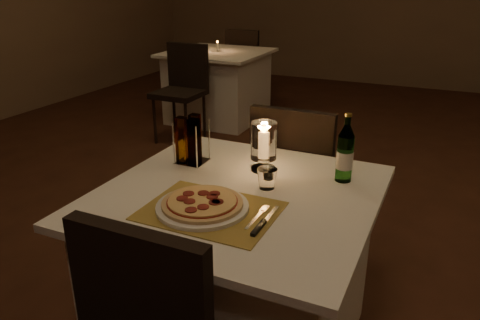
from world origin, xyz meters
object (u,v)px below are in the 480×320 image
at_px(main_table, 238,274).
at_px(pizza, 202,202).
at_px(tumbler, 267,178).
at_px(hurricane_candle, 264,142).
at_px(plate, 202,207).
at_px(neighbor_table_left, 218,86).
at_px(water_bottle, 345,154).
at_px(chair_far, 296,171).

distance_m(main_table, pizza, 0.44).
relative_size(tumbler, hurricane_candle, 0.38).
height_order(plate, tumbler, tumbler).
bearing_deg(tumbler, hurricane_candle, 116.53).
xyz_separation_m(plate, neighbor_table_left, (-1.59, 3.19, -0.38)).
distance_m(hurricane_candle, neighbor_table_left, 3.26).
bearing_deg(neighbor_table_left, pizza, -63.53).
relative_size(main_table, hurricane_candle, 4.89).
bearing_deg(main_table, neighbor_table_left, 118.56).
relative_size(pizza, tumbler, 3.61).
bearing_deg(pizza, tumbler, 62.21).
bearing_deg(plate, tumbler, 62.22).
xyz_separation_m(main_table, neighbor_table_left, (-1.64, 3.01, 0.00)).
distance_m(plate, hurricane_candle, 0.43).
xyz_separation_m(main_table, water_bottle, (0.33, 0.27, 0.48)).
bearing_deg(chair_far, neighbor_table_left, 125.51).
xyz_separation_m(main_table, chair_far, (-0.00, 0.71, 0.18)).
bearing_deg(tumbler, neighbor_table_left, 120.45).
xyz_separation_m(hurricane_candle, neighbor_table_left, (-1.65, 2.78, -0.49)).
relative_size(chair_far, pizza, 3.21).
bearing_deg(hurricane_candle, water_bottle, 5.62).
bearing_deg(neighbor_table_left, main_table, -61.44).
distance_m(tumbler, water_bottle, 0.32).
bearing_deg(pizza, hurricane_candle, 82.23).
bearing_deg(main_table, plate, -105.52).
height_order(chair_far, plate, chair_far).
height_order(water_bottle, neighbor_table_left, water_bottle).
relative_size(tumbler, neighbor_table_left, 0.08).
distance_m(pizza, hurricane_candle, 0.43).
xyz_separation_m(water_bottle, neighbor_table_left, (-1.97, 2.74, -0.48)).
relative_size(main_table, chair_far, 1.11).
relative_size(plate, neighbor_table_left, 0.32).
relative_size(chair_far, tumbler, 11.60).
distance_m(pizza, water_bottle, 0.59).
xyz_separation_m(plate, water_bottle, (0.38, 0.45, 0.10)).
bearing_deg(tumbler, water_bottle, 37.72).
distance_m(tumbler, neighbor_table_left, 3.43).
xyz_separation_m(chair_far, neighbor_table_left, (-1.64, 2.30, -0.18)).
bearing_deg(hurricane_candle, pizza, -97.77).
relative_size(water_bottle, hurricane_candle, 1.33).
relative_size(main_table, tumbler, 12.89).
height_order(pizza, water_bottle, water_bottle).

